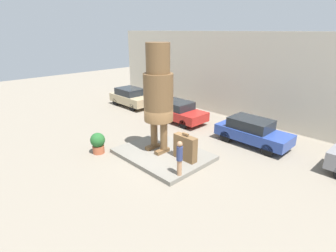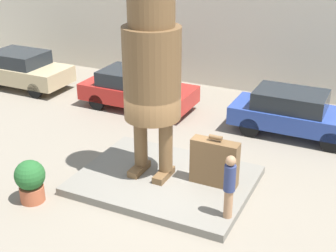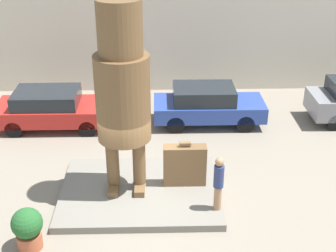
% 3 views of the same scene
% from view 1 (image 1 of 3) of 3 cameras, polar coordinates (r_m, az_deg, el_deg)
% --- Properties ---
extents(ground_plane, '(60.00, 60.00, 0.00)m').
position_cam_1_polar(ground_plane, '(13.96, -1.09, -6.55)').
color(ground_plane, gray).
extents(pedestal, '(4.66, 3.56, 0.22)m').
position_cam_1_polar(pedestal, '(13.92, -1.10, -6.15)').
color(pedestal, slate).
rests_on(pedestal, ground_plane).
extents(building_backdrop, '(28.00, 0.60, 6.20)m').
position_cam_1_polar(building_backdrop, '(19.61, 17.72, 9.94)').
color(building_backdrop, beige).
rests_on(building_backdrop, ground_plane).
extents(statue_figure, '(1.50, 1.50, 5.53)m').
position_cam_1_polar(statue_figure, '(13.11, -2.13, 7.71)').
color(statue_figure, brown).
rests_on(statue_figure, pedestal).
extents(giant_suitcase, '(1.26, 0.39, 1.42)m').
position_cam_1_polar(giant_suitcase, '(12.92, 3.76, -4.72)').
color(giant_suitcase, brown).
rests_on(giant_suitcase, pedestal).
extents(tourist, '(0.28, 0.28, 1.62)m').
position_cam_1_polar(tourist, '(11.45, 2.53, -6.72)').
color(tourist, '#A87A56').
rests_on(tourist, pedestal).
extents(parked_car_tan, '(4.00, 1.87, 1.56)m').
position_cam_1_polar(parked_car_tan, '(23.02, -8.08, 6.29)').
color(parked_car_tan, tan).
rests_on(parked_car_tan, ground_plane).
extents(parked_car_red, '(4.33, 1.87, 1.47)m').
position_cam_1_polar(parked_car_red, '(19.00, 2.00, 3.35)').
color(parked_car_red, '#B2231E').
rests_on(parked_car_red, ground_plane).
extents(parked_car_blue, '(4.21, 1.75, 1.52)m').
position_cam_1_polar(parked_car_blue, '(15.82, 17.88, -1.08)').
color(parked_car_blue, '#284293').
rests_on(parked_car_blue, ground_plane).
extents(planter_pot, '(0.78, 0.78, 1.15)m').
position_cam_1_polar(planter_pot, '(14.55, -15.02, -3.46)').
color(planter_pot, '#AD5638').
rests_on(planter_pot, ground_plane).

